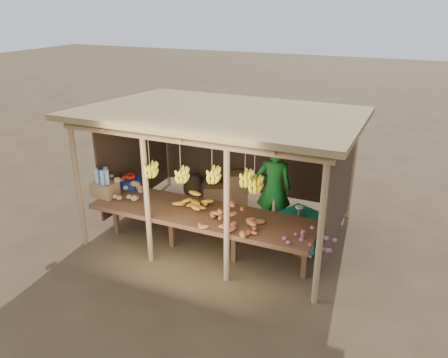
% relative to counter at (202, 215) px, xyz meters
% --- Properties ---
extents(ground, '(60.00, 60.00, 0.00)m').
position_rel_counter_xyz_m(ground, '(-0.00, 0.95, -0.74)').
color(ground, brown).
rests_on(ground, ground).
extents(stall_structure, '(4.70, 3.50, 2.43)m').
position_rel_counter_xyz_m(stall_structure, '(0.03, 0.96, 1.19)').
color(stall_structure, tan).
rests_on(stall_structure, ground).
extents(counter, '(3.90, 1.05, 0.80)m').
position_rel_counter_xyz_m(counter, '(0.00, 0.00, 0.00)').
color(counter, brown).
rests_on(counter, ground).
extents(potato_heap, '(1.13, 0.70, 0.37)m').
position_rel_counter_xyz_m(potato_heap, '(-1.82, 0.06, 0.25)').
color(potato_heap, tan).
rests_on(potato_heap, counter).
extents(sweet_potato_heap, '(1.00, 0.74, 0.35)m').
position_rel_counter_xyz_m(sweet_potato_heap, '(0.65, -0.29, 0.24)').
color(sweet_potato_heap, '#C66433').
rests_on(sweet_potato_heap, counter).
extents(onion_heap, '(0.73, 0.47, 0.35)m').
position_rel_counter_xyz_m(onion_heap, '(1.90, -0.28, 0.24)').
color(onion_heap, '#A75168').
rests_on(onion_heap, counter).
extents(banana_pile, '(0.62, 0.39, 0.35)m').
position_rel_counter_xyz_m(banana_pile, '(-0.19, 0.08, 0.24)').
color(banana_pile, yellow).
rests_on(banana_pile, counter).
extents(tomato_basin, '(0.46, 0.46, 0.24)m').
position_rel_counter_xyz_m(tomato_basin, '(-1.76, 0.45, 0.16)').
color(tomato_basin, navy).
rests_on(tomato_basin, counter).
extents(bottle_box, '(0.43, 0.35, 0.53)m').
position_rel_counter_xyz_m(bottle_box, '(-1.90, -0.10, 0.27)').
color(bottle_box, '#996D44').
rests_on(bottle_box, counter).
extents(vendor, '(0.73, 0.57, 1.77)m').
position_rel_counter_xyz_m(vendor, '(0.87, 1.27, 0.15)').
color(vendor, '#1B7A28').
rests_on(vendor, ground).
extents(tarp_crate, '(0.91, 0.86, 0.86)m').
position_rel_counter_xyz_m(tarp_crate, '(1.53, 0.88, -0.39)').
color(tarp_crate, brown).
rests_on(tarp_crate, ground).
extents(carton_stack, '(1.10, 0.54, 0.75)m').
position_rel_counter_xyz_m(carton_stack, '(-0.32, 1.97, -0.41)').
color(carton_stack, '#996D44').
rests_on(carton_stack, ground).
extents(burlap_sacks, '(0.88, 0.46, 0.62)m').
position_rel_counter_xyz_m(burlap_sacks, '(-1.04, 2.09, -0.47)').
color(burlap_sacks, '#463020').
rests_on(burlap_sacks, ground).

